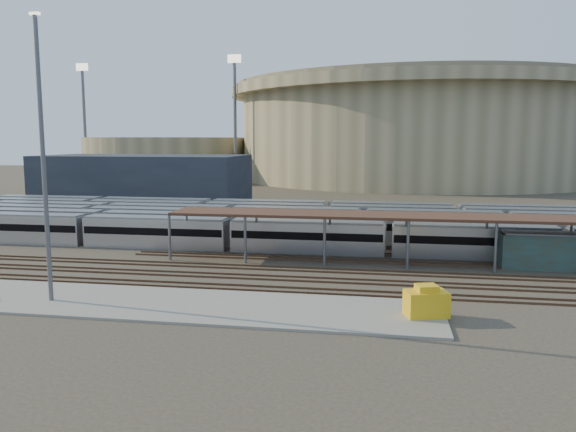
{
  "coord_description": "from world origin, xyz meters",
  "views": [
    {
      "loc": [
        15.33,
        -56.4,
        13.18
      ],
      "look_at": [
        3.38,
        12.0,
        3.75
      ],
      "focal_mm": 35.0,
      "sensor_mm": 36.0,
      "label": 1
    }
  ],
  "objects": [
    {
      "name": "floodlight_1",
      "position": [
        -85.0,
        120.0,
        20.65
      ],
      "size": [
        4.0,
        1.0,
        38.4
      ],
      "color": "#5C5B60",
      "rests_on": "ground"
    },
    {
      "name": "apron",
      "position": [
        -5.0,
        -15.0,
        0.1
      ],
      "size": [
        50.0,
        9.0,
        0.2
      ],
      "primitive_type": "cube",
      "color": "gray",
      "rests_on": "ground"
    },
    {
      "name": "stadium",
      "position": [
        25.0,
        140.0,
        16.47
      ],
      "size": [
        124.0,
        124.0,
        32.5
      ],
      "color": "gray",
      "rests_on": "ground"
    },
    {
      "name": "yard_light_pole",
      "position": [
        -11.41,
        -15.88,
        11.61
      ],
      "size": [
        0.81,
        0.36,
        22.66
      ],
      "color": "#5C5B60",
      "rests_on": "apron"
    },
    {
      "name": "inspection_shed",
      "position": [
        22.0,
        4.0,
        4.98
      ],
      "size": [
        60.3,
        6.0,
        5.3
      ],
      "color": "#5C5B60",
      "rests_on": "ground"
    },
    {
      "name": "floodlight_0",
      "position": [
        -30.0,
        110.0,
        20.65
      ],
      "size": [
        4.0,
        1.0,
        38.4
      ],
      "color": "#5C5B60",
      "rests_on": "ground"
    },
    {
      "name": "floodlight_3",
      "position": [
        -10.0,
        160.0,
        20.65
      ],
      "size": [
        4.0,
        1.0,
        38.4
      ],
      "color": "#5C5B60",
      "rests_on": "ground"
    },
    {
      "name": "yellow_equipment",
      "position": [
        18.5,
        -14.92,
        1.15
      ],
      "size": [
        3.44,
        2.67,
        1.9
      ],
      "primitive_type": "cube",
      "rotation": [
        0.0,
        0.0,
        0.28
      ],
      "color": "gold",
      "rests_on": "apron"
    },
    {
      "name": "service_building",
      "position": [
        -35.0,
        55.0,
        5.0
      ],
      "size": [
        42.0,
        20.0,
        10.0
      ],
      "primitive_type": "cube",
      "color": "#1E232D",
      "rests_on": "ground"
    },
    {
      "name": "ground",
      "position": [
        0.0,
        0.0,
        0.0
      ],
      "size": [
        420.0,
        420.0,
        0.0
      ],
      "primitive_type": "plane",
      "color": "#383026",
      "rests_on": "ground"
    },
    {
      "name": "secondary_arena",
      "position": [
        -60.0,
        130.0,
        7.0
      ],
      "size": [
        56.0,
        56.0,
        14.0
      ],
      "primitive_type": "cylinder",
      "color": "gray",
      "rests_on": "ground"
    },
    {
      "name": "subway_trains",
      "position": [
        -0.94,
        18.5,
        1.8
      ],
      "size": [
        126.04,
        23.9,
        3.6
      ],
      "color": "silver",
      "rests_on": "ground"
    },
    {
      "name": "empty_tracks",
      "position": [
        0.0,
        -5.0,
        0.09
      ],
      "size": [
        170.0,
        9.62,
        0.18
      ],
      "color": "#4C3323",
      "rests_on": "ground"
    }
  ]
}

